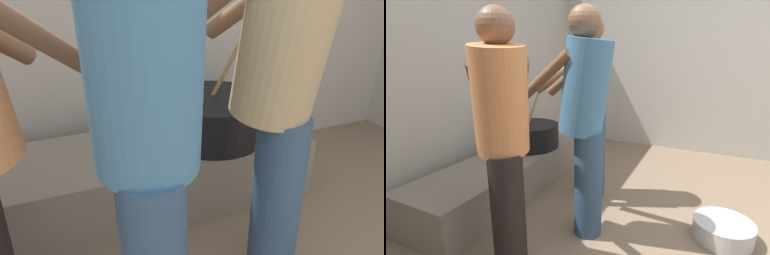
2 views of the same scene
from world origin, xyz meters
TOP-DOWN VIEW (x-y plane):
  - hearth_ledge at (0.16, 1.88)m, footprint 1.84×0.60m
  - cooking_pot_main at (0.57, 1.86)m, footprint 0.57×0.57m
  - cook_in_tan_shirt at (0.50, 1.15)m, footprint 0.57×0.73m
  - cook_in_blue_shirt at (-0.05, 0.96)m, footprint 0.46×0.71m

SIDE VIEW (x-z plane):
  - hearth_ledge at x=0.16m, z-range 0.00..0.35m
  - cooking_pot_main at x=0.57m, z-range 0.12..0.81m
  - cook_in_blue_shirt at x=-0.05m, z-range 0.11..1.69m
  - cook_in_tan_shirt at x=0.50m, z-range 0.11..1.70m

